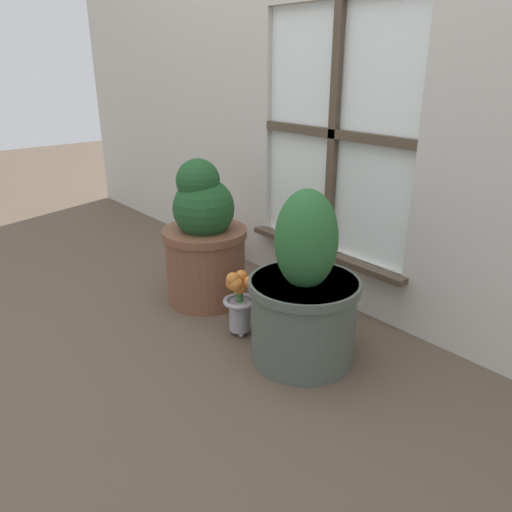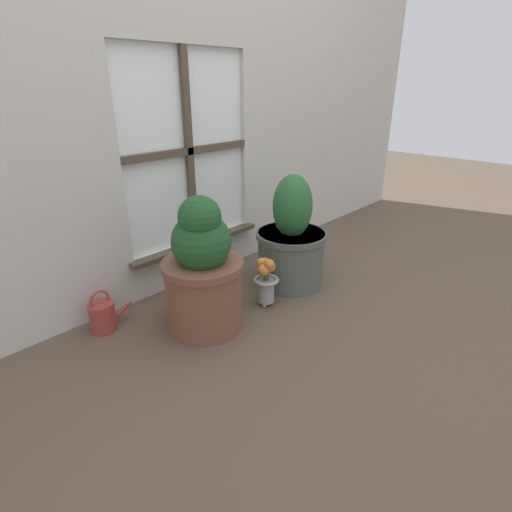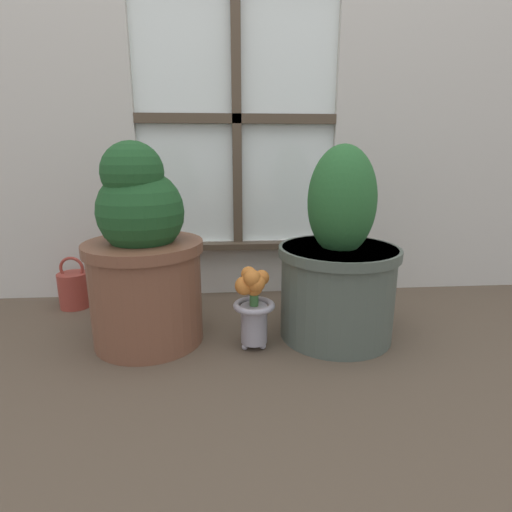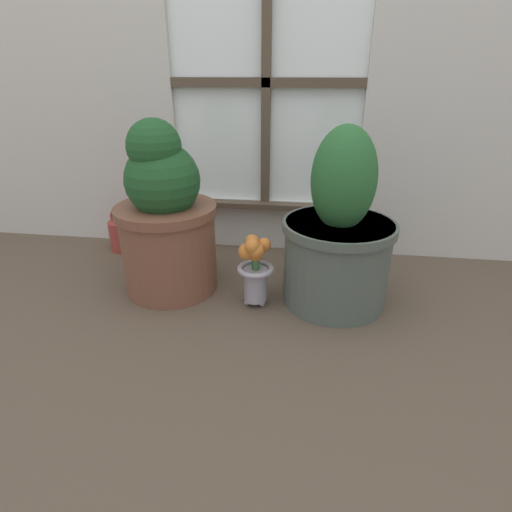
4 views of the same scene
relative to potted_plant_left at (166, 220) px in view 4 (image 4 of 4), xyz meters
name	(u,v)px [view 4 (image 4 of 4)]	position (x,y,z in m)	size (l,w,h in m)	color
ground_plane	(244,316)	(0.30, -0.16, -0.27)	(10.00, 10.00, 0.00)	brown
potted_plant_left	(166,220)	(0.00, 0.00, 0.00)	(0.35, 0.35, 0.61)	brown
potted_plant_right	(338,239)	(0.59, -0.01, -0.04)	(0.37, 0.37, 0.60)	#4C564C
flower_vase	(255,267)	(0.32, -0.08, -0.13)	(0.12, 0.12, 0.25)	#99939E
watering_can	(123,235)	(-0.33, 0.30, -0.20)	(0.20, 0.11, 0.20)	#99382D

